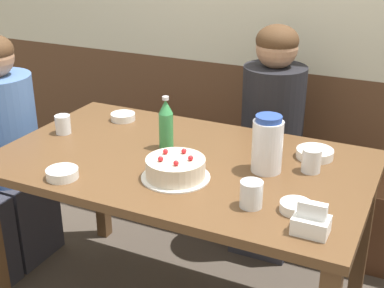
{
  "coord_description": "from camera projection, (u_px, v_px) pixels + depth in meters",
  "views": [
    {
      "loc": [
        0.87,
        -1.72,
        1.65
      ],
      "look_at": [
        0.02,
        0.05,
        0.81
      ],
      "focal_mm": 50.0,
      "sensor_mm": 36.0,
      "label": 1
    }
  ],
  "objects": [
    {
      "name": "bowl_soup_white",
      "position": [
        296.0,
        207.0,
        1.74
      ],
      "size": [
        0.1,
        0.1,
        0.03
      ],
      "color": "white",
      "rests_on": "dining_table"
    },
    {
      "name": "bowl_sauce_shallow",
      "position": [
        62.0,
        173.0,
        1.97
      ],
      "size": [
        0.12,
        0.12,
        0.04
      ],
      "color": "white",
      "rests_on": "dining_table"
    },
    {
      "name": "napkin_holder",
      "position": [
        311.0,
        222.0,
        1.61
      ],
      "size": [
        0.11,
        0.08,
        0.11
      ],
      "color": "white",
      "rests_on": "dining_table"
    },
    {
      "name": "glass_tumbler_short",
      "position": [
        311.0,
        160.0,
        2.0
      ],
      "size": [
        0.07,
        0.07,
        0.09
      ],
      "color": "silver",
      "rests_on": "dining_table"
    },
    {
      "name": "water_pitcher",
      "position": [
        267.0,
        144.0,
        1.99
      ],
      "size": [
        0.12,
        0.12,
        0.22
      ],
      "color": "white",
      "rests_on": "dining_table"
    },
    {
      "name": "birthday_cake",
      "position": [
        176.0,
        169.0,
        1.96
      ],
      "size": [
        0.26,
        0.26,
        0.1
      ],
      "color": "white",
      "rests_on": "dining_table"
    },
    {
      "name": "person_dark_striped",
      "position": [
        8.0,
        157.0,
        2.65
      ],
      "size": [
        0.34,
        0.32,
        1.16
      ],
      "color": "#33333D",
      "rests_on": "ground_plane"
    },
    {
      "name": "soju_bottle",
      "position": [
        166.0,
        124.0,
        2.19
      ],
      "size": [
        0.06,
        0.06,
        0.22
      ],
      "color": "#388E4C",
      "rests_on": "dining_table"
    },
    {
      "name": "bowl_rice_small",
      "position": [
        315.0,
        153.0,
        2.13
      ],
      "size": [
        0.15,
        0.15,
        0.04
      ],
      "color": "white",
      "rests_on": "dining_table"
    },
    {
      "name": "glass_water_tall",
      "position": [
        251.0,
        194.0,
        1.76
      ],
      "size": [
        0.08,
        0.08,
        0.09
      ],
      "color": "silver",
      "rests_on": "dining_table"
    },
    {
      "name": "dining_table",
      "position": [
        182.0,
        179.0,
        2.16
      ],
      "size": [
        1.47,
        0.88,
        0.76
      ],
      "color": "brown",
      "rests_on": "ground_plane"
    },
    {
      "name": "glass_shot_small",
      "position": [
        63.0,
        124.0,
        2.36
      ],
      "size": [
        0.07,
        0.07,
        0.08
      ],
      "color": "silver",
      "rests_on": "dining_table"
    },
    {
      "name": "person_pale_blue_shirt",
      "position": [
        271.0,
        148.0,
        2.72
      ],
      "size": [
        0.31,
        0.34,
        1.19
      ],
      "rotation": [
        0.0,
        0.0,
        -1.57
      ],
      "color": "#33333D",
      "rests_on": "ground_plane"
    },
    {
      "name": "bowl_side_dish",
      "position": [
        123.0,
        117.0,
        2.53
      ],
      "size": [
        0.11,
        0.11,
        0.03
      ],
      "color": "white",
      "rests_on": "dining_table"
    },
    {
      "name": "back_wall",
      "position": [
        270.0,
        0.0,
        2.8
      ],
      "size": [
        4.8,
        0.04,
        2.5
      ],
      "color": "brown",
      "rests_on": "ground_plane"
    },
    {
      "name": "bench_seat",
      "position": [
        248.0,
        191.0,
        3.03
      ],
      "size": [
        1.89,
        0.38,
        0.43
      ],
      "color": "#56331E",
      "rests_on": "ground_plane"
    }
  ]
}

